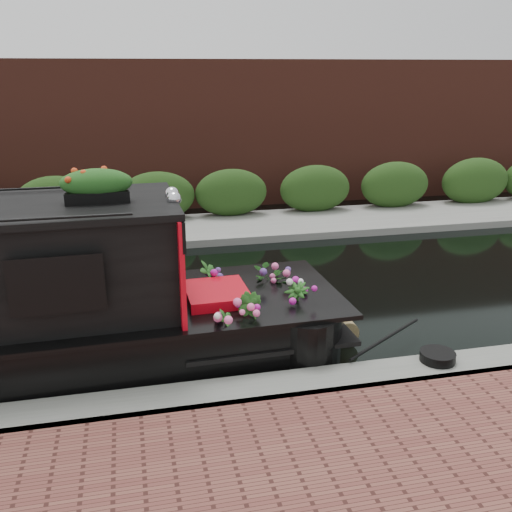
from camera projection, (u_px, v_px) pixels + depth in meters
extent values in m
plane|color=black|center=(168.00, 304.00, 9.61)|extent=(80.00, 80.00, 0.00)
cube|color=slate|center=(191.00, 414.00, 6.56)|extent=(40.00, 0.60, 0.50)
cube|color=gray|center=(154.00, 235.00, 13.50)|extent=(40.00, 2.40, 0.34)
cube|color=#224115|center=(153.00, 226.00, 14.33)|extent=(40.00, 1.10, 2.80)
cube|color=#58271D|center=(149.00, 207.00, 16.28)|extent=(40.00, 1.00, 8.00)
cube|color=red|center=(175.00, 257.00, 7.36)|extent=(0.11, 1.79, 1.38)
cube|color=black|center=(57.00, 285.00, 6.21)|extent=(0.92, 0.06, 0.56)
cube|color=red|center=(217.00, 306.00, 7.71)|extent=(0.84, 0.94, 0.51)
sphere|color=silver|center=(174.00, 199.00, 6.98)|extent=(0.18, 0.18, 0.18)
sphere|color=silver|center=(172.00, 194.00, 7.25)|extent=(0.18, 0.18, 0.18)
cube|color=black|center=(98.00, 197.00, 6.91)|extent=(0.77, 0.29, 0.14)
ellipsoid|color=red|center=(96.00, 181.00, 6.85)|extent=(0.83, 0.29, 0.25)
imported|color=#24581D|center=(226.00, 330.00, 6.99)|extent=(0.32, 0.34, 0.53)
imported|color=#24581D|center=(251.00, 320.00, 7.11)|extent=(0.46, 0.47, 0.67)
imported|color=#24581D|center=(273.00, 285.00, 8.36)|extent=(0.65, 0.62, 0.58)
imported|color=#24581D|center=(296.00, 305.00, 7.64)|extent=(0.48, 0.48, 0.61)
imported|color=#24581D|center=(209.00, 284.00, 8.25)|extent=(0.41, 0.44, 0.69)
cylinder|color=olive|center=(343.00, 329.00, 8.26)|extent=(0.36, 0.36, 0.36)
cylinder|color=black|center=(438.00, 357.00, 7.22)|extent=(0.45, 0.45, 0.12)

